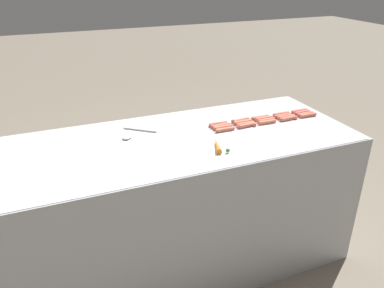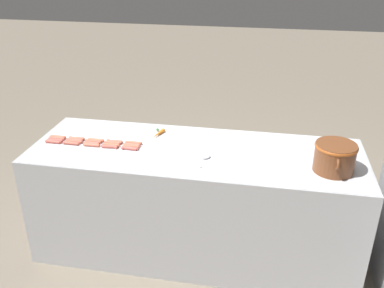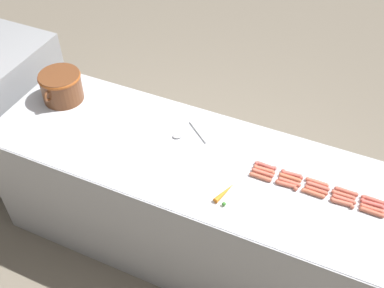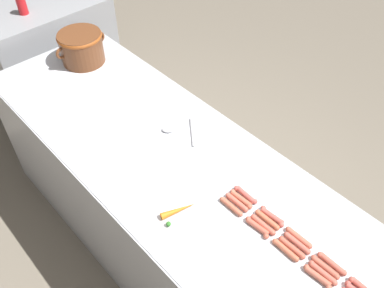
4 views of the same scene
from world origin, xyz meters
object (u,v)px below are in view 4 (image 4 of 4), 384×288
at_px(hot_dog_11, 325,267).
at_px(hot_dog_17, 299,237).
at_px(carrot, 178,211).
at_px(hot_dog_16, 332,264).
at_px(hot_dog_13, 267,220).
at_px(back_cabinet, 53,61).
at_px(hot_dog_8, 263,225).
at_px(bean_pot, 81,46).
at_px(hot_dog_3, 257,228).
at_px(hot_dog_7, 292,248).
at_px(hot_dog_4, 231,206).
at_px(hot_dog_9, 237,202).
at_px(hot_dog_18, 272,216).
at_px(soda_can, 22,5).
at_px(hot_dog_6, 323,273).
at_px(hot_dog_19, 246,195).
at_px(hot_dog_14, 241,199).
at_px(hot_dog_1, 318,277).
at_px(hot_dog_12, 297,243).
at_px(serving_spoon, 176,130).
at_px(hot_dog_2, 285,250).

distance_m(hot_dog_11, hot_dog_17, 0.16).
height_order(hot_dog_11, carrot, carrot).
xyz_separation_m(hot_dog_16, hot_dog_17, (0.00, 0.16, 0.00)).
height_order(hot_dog_13, hot_dog_17, same).
xyz_separation_m(back_cabinet, hot_dog_8, (-0.19, -2.36, 0.42)).
bearing_deg(hot_dog_8, bean_pot, 86.02).
bearing_deg(hot_dog_3, hot_dog_17, -58.54).
bearing_deg(hot_dog_11, hot_dog_13, 89.46).
bearing_deg(hot_dog_7, hot_dog_4, 96.28).
relative_size(hot_dog_4, hot_dog_9, 1.00).
relative_size(hot_dog_18, bean_pot, 0.38).
relative_size(hot_dog_4, hot_dog_8, 1.00).
xyz_separation_m(hot_dog_13, soda_can, (0.02, 2.27, 0.15)).
distance_m(hot_dog_6, hot_dog_11, 0.03).
xyz_separation_m(hot_dog_16, hot_dog_19, (0.00, 0.47, 0.00)).
bearing_deg(soda_can, back_cabinet, 32.14).
distance_m(hot_dog_6, hot_dog_14, 0.47).
bearing_deg(hot_dog_17, soda_can, 90.33).
bearing_deg(hot_dog_6, hot_dog_11, 16.51).
xyz_separation_m(hot_dog_19, soda_can, (-0.02, 2.11, 0.15)).
distance_m(bean_pot, soda_can, 0.66).
distance_m(hot_dog_3, bean_pot, 1.62).
xyz_separation_m(hot_dog_13, carrot, (-0.26, 0.30, 0.00)).
xyz_separation_m(hot_dog_1, hot_dog_13, (0.06, 0.31, 0.00)).
xyz_separation_m(hot_dog_11, hot_dog_13, (0.00, 0.30, 0.00)).
relative_size(hot_dog_9, hot_dog_18, 1.00).
bearing_deg(hot_dog_14, carrot, 150.80).
bearing_deg(hot_dog_3, hot_dog_6, -84.15).
bearing_deg(hot_dog_18, hot_dog_12, -100.00).
bearing_deg(hot_dog_4, serving_spoon, 74.81).
xyz_separation_m(hot_dog_7, hot_dog_14, (0.03, 0.31, 0.00)).
distance_m(hot_dog_1, hot_dog_6, 0.03).
distance_m(hot_dog_3, hot_dog_9, 0.16).
height_order(hot_dog_12, soda_can, soda_can).
xyz_separation_m(hot_dog_16, serving_spoon, (0.05, 1.02, -0.00)).
xyz_separation_m(hot_dog_18, bean_pot, (0.05, 1.62, 0.10)).
height_order(hot_dog_6, serving_spoon, hot_dog_6).
bearing_deg(hot_dog_2, hot_dog_9, 83.81).
height_order(hot_dog_8, hot_dog_11, same).
bearing_deg(carrot, hot_dog_13, -49.12).
xyz_separation_m(hot_dog_1, hot_dog_4, (-0.00, 0.47, 0.00)).
bearing_deg(hot_dog_13, hot_dog_17, -78.69).
xyz_separation_m(hot_dog_12, hot_dog_16, (0.03, -0.15, 0.00)).
height_order(hot_dog_8, soda_can, soda_can).
distance_m(hot_dog_9, bean_pot, 1.47).
distance_m(hot_dog_17, soda_can, 2.42).
bearing_deg(carrot, soda_can, 82.07).
xyz_separation_m(hot_dog_1, carrot, (-0.20, 0.61, 0.00)).
height_order(hot_dog_4, soda_can, soda_can).
bearing_deg(bean_pot, hot_dog_1, -94.19).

